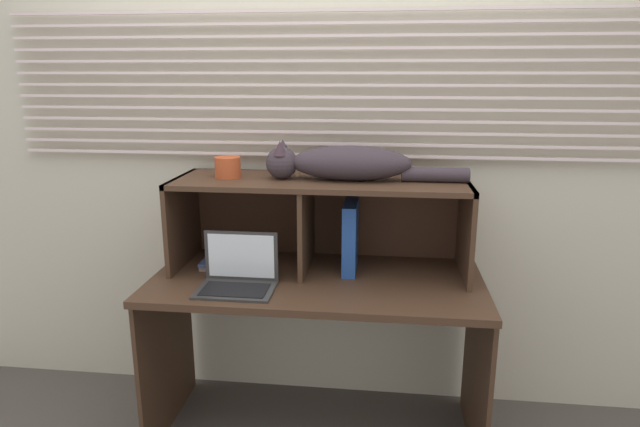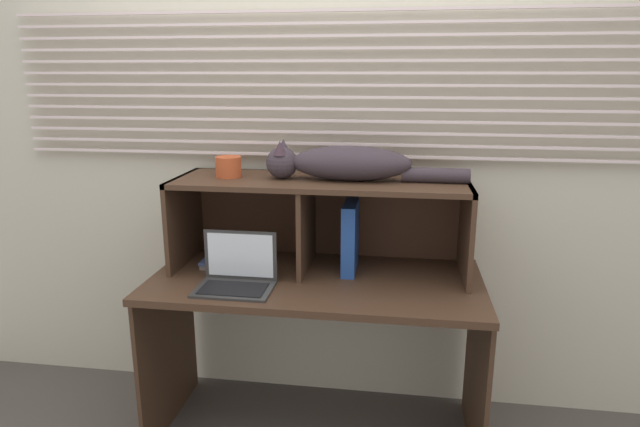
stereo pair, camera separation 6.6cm
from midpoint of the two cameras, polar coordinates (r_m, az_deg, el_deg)
The scene contains 8 objects.
back_panel_with_blinds at distance 2.54m, azimuth 1.59°, elevation 7.20°, with size 4.40×0.08×2.50m.
desk at distance 2.37m, azimuth 0.38°, elevation -10.06°, with size 1.39×0.67×0.74m.
hutch_shelf_unit at distance 2.37m, azimuth 0.74°, elevation 1.00°, with size 1.25×0.41×0.40m.
cat at distance 2.29m, azimuth 3.34°, elevation 5.24°, with size 0.85×0.18×0.17m.
laptop at distance 2.22m, azimuth -7.87°, elevation -6.44°, with size 0.30×0.21×0.22m.
binder_upright at distance 2.36m, azimuth 3.99°, elevation -2.42°, with size 0.06×0.24×0.30m, color #224A9D.
book_stack at distance 2.50m, azimuth -8.81°, elevation -4.76°, with size 0.19×0.23×0.03m.
small_basket at distance 2.39m, azimuth -8.75°, elevation 4.84°, with size 0.11×0.11×0.09m, color #B74B27.
Camera 2 is at (0.33, -1.95, 1.58)m, focal length 30.66 mm.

